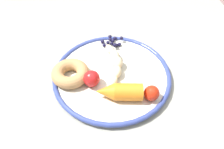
# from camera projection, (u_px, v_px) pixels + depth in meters

# --- Properties ---
(dining_table) EXTENTS (1.20, 0.83, 0.75)m
(dining_table) POSITION_uv_depth(u_px,v_px,m) (124.00, 81.00, 0.70)
(dining_table) COLOR #97988D
(dining_table) RESTS_ON ground_plane
(plate) EXTENTS (0.31, 0.31, 0.02)m
(plate) POSITION_uv_depth(u_px,v_px,m) (112.00, 75.00, 0.58)
(plate) COLOR silver
(plate) RESTS_ON dining_table
(banana) EXTENTS (0.16, 0.05, 0.03)m
(banana) POSITION_uv_depth(u_px,v_px,m) (115.00, 64.00, 0.59)
(banana) COLOR beige
(banana) RESTS_ON plate
(carrot_orange) EXTENTS (0.06, 0.11, 0.04)m
(carrot_orange) POSITION_uv_depth(u_px,v_px,m) (119.00, 92.00, 0.52)
(carrot_orange) COLOR orange
(carrot_orange) RESTS_ON plate
(donut) EXTENTS (0.13, 0.13, 0.03)m
(donut) POSITION_uv_depth(u_px,v_px,m) (70.00, 73.00, 0.56)
(donut) COLOR tan
(donut) RESTS_ON plate
(blueberry_pile) EXTENTS (0.06, 0.06, 0.02)m
(blueberry_pile) POSITION_uv_depth(u_px,v_px,m) (112.00, 43.00, 0.66)
(blueberry_pile) COLOR #191638
(blueberry_pile) RESTS_ON plate
(tomato_near) EXTENTS (0.04, 0.04, 0.04)m
(tomato_near) POSITION_uv_depth(u_px,v_px,m) (92.00, 79.00, 0.54)
(tomato_near) COLOR red
(tomato_near) RESTS_ON plate
(tomato_mid) EXTENTS (0.04, 0.04, 0.04)m
(tomato_mid) POSITION_uv_depth(u_px,v_px,m) (152.00, 93.00, 0.52)
(tomato_mid) COLOR red
(tomato_mid) RESTS_ON plate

